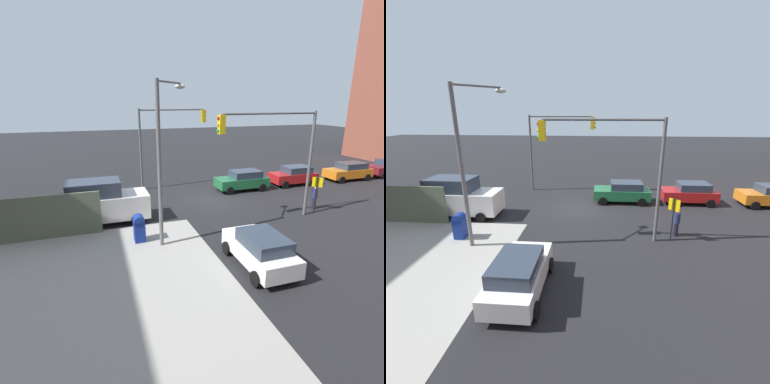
{
  "view_description": "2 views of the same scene",
  "coord_description": "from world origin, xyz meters",
  "views": [
    {
      "loc": [
        8.09,
        19.45,
        7.04
      ],
      "look_at": [
        1.99,
        1.0,
        1.13
      ],
      "focal_mm": 28.0,
      "sensor_mm": 36.0,
      "label": 1
    },
    {
      "loc": [
        -1.34,
        17.41,
        6.72
      ],
      "look_at": [
        0.1,
        -0.74,
        1.05
      ],
      "focal_mm": 24.0,
      "sensor_mm": 36.0,
      "label": 2
    }
  ],
  "objects": [
    {
      "name": "ground_plane",
      "position": [
        0.0,
        0.0,
        0.0
      ],
      "size": [
        120.0,
        120.0,
        0.0
      ],
      "primitive_type": "plane",
      "color": "black"
    },
    {
      "name": "sidewalk_corner",
      "position": [
        9.0,
        9.0,
        0.01
      ],
      "size": [
        12.0,
        12.0,
        0.01
      ],
      "primitive_type": "cube",
      "color": "#9E9B93",
      "rests_on": "ground"
    },
    {
      "name": "traffic_signal_nw_corner",
      "position": [
        -2.04,
        4.5,
        4.68
      ],
      "size": [
        6.34,
        0.36,
        6.5
      ],
      "color": "#59595B",
      "rests_on": "ground"
    },
    {
      "name": "traffic_signal_se_corner",
      "position": [
        2.33,
        -4.5,
        4.64
      ],
      "size": [
        5.68,
        0.36,
        6.5
      ],
      "color": "#59595B",
      "rests_on": "ground"
    },
    {
      "name": "street_lamp_corner",
      "position": [
        4.96,
        5.52,
        4.7
      ],
      "size": [
        1.95,
        2.09,
        8.0
      ],
      "color": "slate",
      "rests_on": "ground"
    },
    {
      "name": "warning_sign_two_way",
      "position": [
        -5.4,
        4.36,
        1.64
      ],
      "size": [
        0.48,
        0.48,
        2.4
      ],
      "color": "#4C4C4C",
      "rests_on": "ground"
    },
    {
      "name": "mailbox_blue",
      "position": [
        6.2,
        5.0,
        0.76
      ],
      "size": [
        0.56,
        0.64,
        1.43
      ],
      "color": "navy",
      "rests_on": "ground"
    },
    {
      "name": "fire_hydrant",
      "position": [
        -5.0,
        -4.2,
        0.49
      ],
      "size": [
        0.26,
        0.26,
        0.94
      ],
      "color": "red",
      "rests_on": "ground"
    },
    {
      "name": "hatchback_red",
      "position": [
        -8.34,
        -1.9,
        0.84
      ],
      "size": [
        4.02,
        2.02,
        1.62
      ],
      "color": "#B21919",
      "rests_on": "ground"
    },
    {
      "name": "hatchback_green",
      "position": [
        -3.29,
        -1.77,
        0.84
      ],
      "size": [
        4.23,
        2.02,
        1.62
      ],
      "color": "#1E6638",
      "rests_on": "ground"
    },
    {
      "name": "hatchback_orange",
      "position": [
        -14.19,
        -1.69,
        0.84
      ],
      "size": [
        4.28,
        2.02,
        1.62
      ],
      "color": "orange",
      "rests_on": "ground"
    },
    {
      "name": "hatchback_white",
      "position": [
        1.56,
        9.2,
        0.84
      ],
      "size": [
        2.02,
        4.01,
        1.62
      ],
      "color": "white",
      "rests_on": "ground"
    },
    {
      "name": "van_white_delivery",
      "position": [
        7.97,
        1.8,
        1.28
      ],
      "size": [
        5.4,
        2.32,
        2.62
      ],
      "color": "white",
      "rests_on": "ground"
    },
    {
      "name": "pedestrian_crossing",
      "position": [
        -5.8,
        3.8,
        0.82
      ],
      "size": [
        0.36,
        0.36,
        1.59
      ],
      "rotation": [
        0.0,
        0.0,
        4.89
      ],
      "color": "navy",
      "rests_on": "ground"
    }
  ]
}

